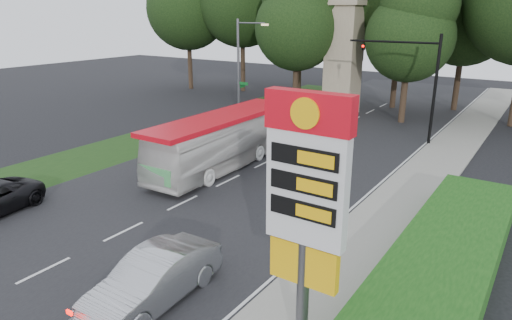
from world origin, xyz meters
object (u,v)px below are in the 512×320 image
Objects in this scene: streetlight_signs at (241,67)px; gas_station_pylon at (306,194)px; monument at (344,54)px; traffic_signal_mast at (416,73)px; transit_bus at (223,142)px; sedan_silver at (154,279)px.

gas_station_pylon is at bearing -51.04° from streetlight_signs.
gas_station_pylon is at bearing -68.20° from monument.
traffic_signal_mast reaches higher than gas_station_pylon.
traffic_signal_mast is at bearing 54.83° from transit_bus.
traffic_signal_mast is 12.83m from streetlight_signs.
sedan_silver is at bearing -60.96° from streetlight_signs.
transit_bus is at bearing -60.12° from streetlight_signs.
traffic_signal_mast is 9.76m from monument.
streetlight_signs is 1.65× the size of sedan_silver.
streetlight_signs is 11.13m from transit_bus.
streetlight_signs is 0.80× the size of monument.
streetlight_signs is at bearing 116.71° from sedan_silver.
gas_station_pylon reaches higher than sedan_silver.
transit_bus is at bearing 135.35° from gas_station_pylon.
monument reaches higher than streetlight_signs.
monument reaches higher than sedan_silver.
gas_station_pylon is 25.74m from streetlight_signs.
gas_station_pylon is 0.95× the size of traffic_signal_mast.
gas_station_pylon is 30.17m from monument.
streetlight_signs reaches higher than sedan_silver.
gas_station_pylon is 6.01m from sedan_silver.
transit_bus reaches higher than sedan_silver.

